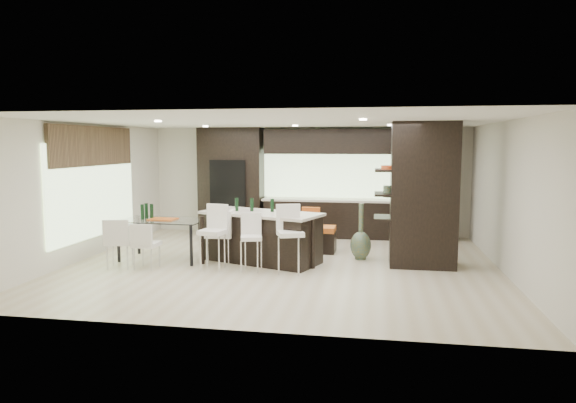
% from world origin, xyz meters
% --- Properties ---
extents(ground, '(8.00, 8.00, 0.00)m').
position_xyz_m(ground, '(0.00, 0.00, 0.00)').
color(ground, beige).
rests_on(ground, ground).
extents(back_wall, '(8.00, 0.02, 2.70)m').
position_xyz_m(back_wall, '(0.00, 3.50, 1.35)').
color(back_wall, silver).
rests_on(back_wall, ground).
extents(left_wall, '(0.02, 7.00, 2.70)m').
position_xyz_m(left_wall, '(-4.00, 0.00, 1.35)').
color(left_wall, silver).
rests_on(left_wall, ground).
extents(right_wall, '(0.02, 7.00, 2.70)m').
position_xyz_m(right_wall, '(4.00, 0.00, 1.35)').
color(right_wall, silver).
rests_on(right_wall, ground).
extents(ceiling, '(8.00, 7.00, 0.02)m').
position_xyz_m(ceiling, '(0.00, 0.00, 2.70)').
color(ceiling, white).
rests_on(ceiling, ground).
extents(window_left, '(0.04, 3.20, 1.90)m').
position_xyz_m(window_left, '(-3.96, 0.20, 1.35)').
color(window_left, '#B2D199').
rests_on(window_left, left_wall).
extents(window_back, '(3.40, 0.04, 1.20)m').
position_xyz_m(window_back, '(0.60, 3.46, 1.55)').
color(window_back, '#B2D199').
rests_on(window_back, back_wall).
extents(stone_accent, '(0.08, 3.00, 0.80)m').
position_xyz_m(stone_accent, '(-3.93, 0.20, 2.25)').
color(stone_accent, brown).
rests_on(stone_accent, left_wall).
extents(ceiling_spots, '(4.00, 3.00, 0.02)m').
position_xyz_m(ceiling_spots, '(0.00, 0.25, 2.68)').
color(ceiling_spots, white).
rests_on(ceiling_spots, ceiling).
extents(back_cabinetry, '(6.80, 0.68, 2.70)m').
position_xyz_m(back_cabinetry, '(0.50, 3.17, 1.35)').
color(back_cabinetry, black).
rests_on(back_cabinetry, ground).
extents(refrigerator, '(0.90, 0.68, 1.90)m').
position_xyz_m(refrigerator, '(-1.90, 3.12, 0.95)').
color(refrigerator, black).
rests_on(refrigerator, ground).
extents(partition_column, '(1.20, 0.80, 2.70)m').
position_xyz_m(partition_column, '(2.60, 0.40, 1.35)').
color(partition_column, black).
rests_on(partition_column, ground).
extents(kitchen_island, '(2.54, 1.74, 0.97)m').
position_xyz_m(kitchen_island, '(-0.47, 0.23, 0.49)').
color(kitchen_island, black).
rests_on(kitchen_island, ground).
extents(stool_left, '(0.50, 0.50, 0.96)m').
position_xyz_m(stool_left, '(-1.19, -0.58, 0.48)').
color(stool_left, white).
rests_on(stool_left, ground).
extents(stool_mid, '(0.45, 0.45, 0.84)m').
position_xyz_m(stool_mid, '(-0.47, -0.56, 0.42)').
color(stool_mid, white).
rests_on(stool_mid, ground).
extents(stool_right, '(0.56, 0.56, 0.98)m').
position_xyz_m(stool_right, '(0.25, -0.59, 0.49)').
color(stool_right, white).
rests_on(stool_right, ground).
extents(bench, '(1.45, 0.58, 0.55)m').
position_xyz_m(bench, '(0.18, 1.31, 0.28)').
color(bench, black).
rests_on(bench, ground).
extents(floor_vase, '(0.46, 0.46, 1.12)m').
position_xyz_m(floor_vase, '(1.45, 0.74, 0.56)').
color(floor_vase, '#49593E').
rests_on(floor_vase, ground).
extents(dining_table, '(1.72, 1.02, 0.81)m').
position_xyz_m(dining_table, '(-2.42, 0.05, 0.40)').
color(dining_table, white).
rests_on(dining_table, ground).
extents(chair_near, '(0.44, 0.44, 0.79)m').
position_xyz_m(chair_near, '(-2.42, -0.71, 0.40)').
color(chair_near, white).
rests_on(chair_near, ground).
extents(chair_far, '(0.55, 0.55, 0.86)m').
position_xyz_m(chair_far, '(-2.94, -0.73, 0.43)').
color(chair_far, white).
rests_on(chair_far, ground).
extents(chair_end, '(0.56, 0.56, 0.95)m').
position_xyz_m(chair_end, '(-1.25, 0.05, 0.47)').
color(chair_end, white).
rests_on(chair_end, ground).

